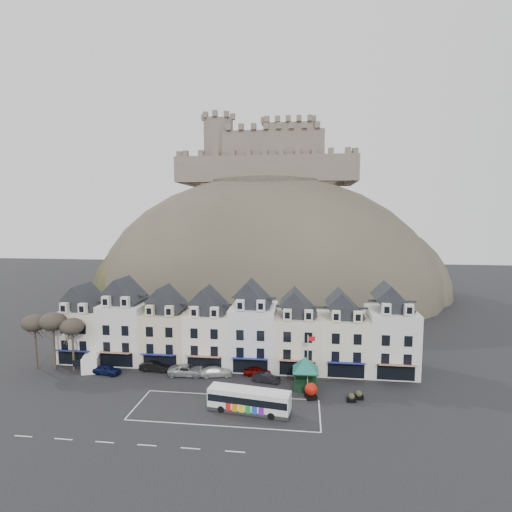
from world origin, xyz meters
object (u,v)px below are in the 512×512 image
(car_charcoal, at_px, (266,378))
(bus, at_px, (249,400))
(bus_shelter, at_px, (305,364))
(flagpole, at_px, (308,357))
(car_navy, at_px, (107,369))
(car_maroon, at_px, (257,371))
(car_white, at_px, (216,371))
(white_van, at_px, (92,361))
(car_silver, at_px, (187,370))
(car_black, at_px, (155,366))
(red_buoy, at_px, (311,391))

(car_charcoal, bearing_deg, bus, -177.51)
(bus_shelter, bearing_deg, flagpole, 54.04)
(car_navy, height_order, car_maroon, car_navy)
(bus_shelter, distance_m, flagpole, 1.00)
(bus, bearing_deg, car_white, 130.76)
(bus, distance_m, car_charcoal, 8.69)
(flagpole, bearing_deg, white_van, 175.57)
(car_navy, xyz_separation_m, car_white, (15.90, 1.31, -0.04))
(car_white, distance_m, car_charcoal, 7.50)
(car_white, bearing_deg, bus_shelter, -114.96)
(car_navy, height_order, car_silver, car_silver)
(bus_shelter, bearing_deg, car_black, 170.41)
(car_charcoal, bearing_deg, red_buoy, -113.99)
(bus_shelter, bearing_deg, car_silver, 170.94)
(flagpole, height_order, white_van, flagpole)
(car_maroon, bearing_deg, car_charcoal, -146.04)
(red_buoy, bearing_deg, car_maroon, 140.22)
(bus_shelter, relative_size, white_van, 1.24)
(car_black, height_order, car_white, car_black)
(car_white, bearing_deg, car_maroon, -95.11)
(red_buoy, relative_size, car_maroon, 0.51)
(white_van, xyz_separation_m, car_navy, (3.21, -1.83, -0.44))
(bus, distance_m, flagpole, 10.75)
(flagpole, distance_m, car_black, 22.89)
(flagpole, xyz_separation_m, car_maroon, (-7.22, 2.86, -3.41))
(car_black, bearing_deg, white_van, 93.14)
(car_maroon, relative_size, car_charcoal, 1.03)
(car_silver, bearing_deg, car_black, 76.48)
(flagpole, xyz_separation_m, car_navy, (-28.99, 0.67, -3.36))
(car_black, bearing_deg, car_charcoal, -94.20)
(bus, xyz_separation_m, bus_shelter, (6.54, 7.26, 1.82))
(red_buoy, relative_size, car_black, 0.45)
(bus_shelter, bearing_deg, red_buoy, -77.10)
(bus_shelter, bearing_deg, car_maroon, 152.10)
(car_maroon, bearing_deg, car_silver, 94.54)
(flagpole, xyz_separation_m, car_white, (-13.09, 1.98, -3.40))
(car_silver, relative_size, car_charcoal, 1.40)
(bus_shelter, relative_size, car_white, 1.45)
(flagpole, distance_m, car_maroon, 8.48)
(bus_shelter, distance_m, car_black, 22.49)
(car_navy, xyz_separation_m, car_maroon, (21.77, 2.19, -0.05))
(car_maroon, bearing_deg, white_van, 88.98)
(car_black, bearing_deg, red_buoy, -102.66)
(bus, height_order, car_maroon, bus)
(red_buoy, relative_size, car_silver, 0.38)
(red_buoy, distance_m, car_silver, 18.39)
(red_buoy, relative_size, car_navy, 0.48)
(flagpole, height_order, car_navy, flagpole)
(car_black, bearing_deg, car_maroon, -86.92)
(bus, xyz_separation_m, car_white, (-6.16, 9.79, -0.84))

